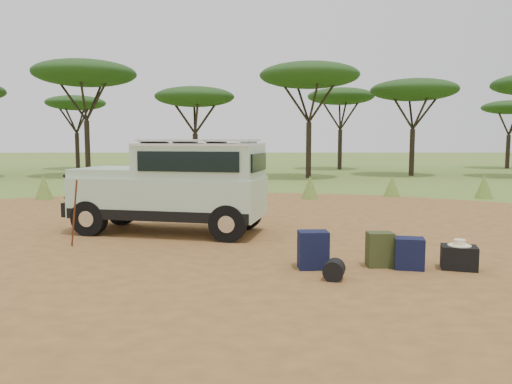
{
  "coord_description": "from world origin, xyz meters",
  "views": [
    {
      "loc": [
        1.04,
        -8.47,
        2.02
      ],
      "look_at": [
        1.11,
        1.19,
        1.0
      ],
      "focal_mm": 35.0,
      "sensor_mm": 36.0,
      "label": 1
    }
  ],
  "objects_px": {
    "backpack_navy": "(313,250)",
    "hard_case": "(459,258)",
    "duffel_navy": "(409,254)",
    "walking_staff": "(74,214)",
    "safari_vehicle": "(175,188)",
    "backpack_black": "(309,252)",
    "backpack_olive": "(380,250)"
  },
  "relations": [
    {
      "from": "backpack_navy",
      "to": "hard_case",
      "type": "xyz_separation_m",
      "value": [
        2.27,
        -0.05,
        -0.11
      ]
    },
    {
      "from": "backpack_navy",
      "to": "duffel_navy",
      "type": "distance_m",
      "value": 1.5
    },
    {
      "from": "walking_staff",
      "to": "duffel_navy",
      "type": "bearing_deg",
      "value": -52.18
    },
    {
      "from": "walking_staff",
      "to": "hard_case",
      "type": "height_order",
      "value": "walking_staff"
    },
    {
      "from": "backpack_navy",
      "to": "duffel_navy",
      "type": "bearing_deg",
      "value": -4.61
    },
    {
      "from": "safari_vehicle",
      "to": "backpack_black",
      "type": "height_order",
      "value": "safari_vehicle"
    },
    {
      "from": "backpack_black",
      "to": "backpack_olive",
      "type": "height_order",
      "value": "backpack_olive"
    },
    {
      "from": "backpack_olive",
      "to": "duffel_navy",
      "type": "relative_size",
      "value": 1.12
    },
    {
      "from": "walking_staff",
      "to": "backpack_olive",
      "type": "relative_size",
      "value": 2.44
    },
    {
      "from": "safari_vehicle",
      "to": "backpack_navy",
      "type": "height_order",
      "value": "safari_vehicle"
    },
    {
      "from": "backpack_black",
      "to": "hard_case",
      "type": "relative_size",
      "value": 0.9
    },
    {
      "from": "safari_vehicle",
      "to": "backpack_navy",
      "type": "distance_m",
      "value": 4.09
    },
    {
      "from": "backpack_navy",
      "to": "duffel_navy",
      "type": "height_order",
      "value": "backpack_navy"
    },
    {
      "from": "backpack_navy",
      "to": "hard_case",
      "type": "bearing_deg",
      "value": -4.87
    },
    {
      "from": "backpack_navy",
      "to": "backpack_olive",
      "type": "xyz_separation_m",
      "value": [
        1.07,
        0.11,
        -0.02
      ]
    },
    {
      "from": "hard_case",
      "to": "walking_staff",
      "type": "bearing_deg",
      "value": -177.58
    },
    {
      "from": "walking_staff",
      "to": "duffel_navy",
      "type": "relative_size",
      "value": 2.74
    },
    {
      "from": "backpack_black",
      "to": "hard_case",
      "type": "bearing_deg",
      "value": -9.96
    },
    {
      "from": "safari_vehicle",
      "to": "hard_case",
      "type": "distance_m",
      "value": 5.85
    },
    {
      "from": "safari_vehicle",
      "to": "duffel_navy",
      "type": "xyz_separation_m",
      "value": [
        4.11,
        -3.1,
        -0.73
      ]
    },
    {
      "from": "safari_vehicle",
      "to": "walking_staff",
      "type": "xyz_separation_m",
      "value": [
        -1.65,
        -1.53,
        -0.33
      ]
    },
    {
      "from": "safari_vehicle",
      "to": "backpack_black",
      "type": "xyz_separation_m",
      "value": [
        2.57,
        -2.93,
        -0.74
      ]
    },
    {
      "from": "backpack_olive",
      "to": "hard_case",
      "type": "distance_m",
      "value": 1.21
    },
    {
      "from": "hard_case",
      "to": "duffel_navy",
      "type": "bearing_deg",
      "value": -165.69
    },
    {
      "from": "backpack_black",
      "to": "backpack_olive",
      "type": "xyz_separation_m",
      "value": [
        1.12,
        -0.03,
        0.04
      ]
    },
    {
      "from": "backpack_navy",
      "to": "hard_case",
      "type": "distance_m",
      "value": 2.27
    },
    {
      "from": "safari_vehicle",
      "to": "backpack_black",
      "type": "distance_m",
      "value": 3.96
    },
    {
      "from": "safari_vehicle",
      "to": "walking_staff",
      "type": "bearing_deg",
      "value": -124.04
    },
    {
      "from": "backpack_olive",
      "to": "hard_case",
      "type": "height_order",
      "value": "backpack_olive"
    },
    {
      "from": "walking_staff",
      "to": "safari_vehicle",
      "type": "bearing_deg",
      "value": 6.01
    },
    {
      "from": "safari_vehicle",
      "to": "walking_staff",
      "type": "distance_m",
      "value": 2.28
    },
    {
      "from": "backpack_navy",
      "to": "safari_vehicle",
      "type": "bearing_deg",
      "value": 126.78
    }
  ]
}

